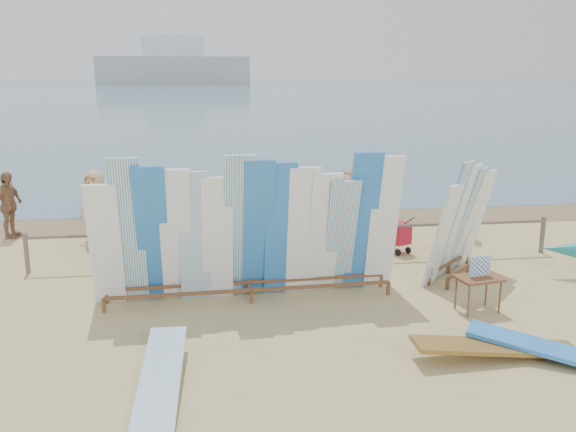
{
  "coord_description": "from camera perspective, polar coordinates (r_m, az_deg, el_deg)",
  "views": [
    {
      "loc": [
        -1.95,
        -10.36,
        4.37
      ],
      "look_at": [
        -0.26,
        2.83,
        1.16
      ],
      "focal_mm": 38.0,
      "sensor_mm": 36.0,
      "label": 1
    }
  ],
  "objects": [
    {
      "name": "beach_chair_left",
      "position": [
        14.83,
        5.87,
        -2.71
      ],
      "size": [
        0.52,
        0.54,
        0.78
      ],
      "rotation": [
        0.0,
        0.0,
        -0.06
      ],
      "color": "red",
      "rests_on": "ground"
    },
    {
      "name": "beachgoer_0",
      "position": [
        16.28,
        -17.52,
        0.8
      ],
      "size": [
        1.02,
        0.81,
        1.89
      ],
      "primitive_type": "imported",
      "rotation": [
        0.0,
        0.0,
        5.82
      ],
      "color": "tan",
      "rests_on": "ground"
    },
    {
      "name": "flat_board_a",
      "position": [
        9.0,
        -11.8,
        -15.77
      ],
      "size": [
        0.64,
        2.71,
        0.38
      ],
      "primitive_type": "cube",
      "rotation": [
        0.11,
        0.0,
        -0.03
      ],
      "color": "#88B5D9",
      "rests_on": "ground"
    },
    {
      "name": "flat_board_c",
      "position": [
        10.27,
        18.95,
        -12.39
      ],
      "size": [
        2.7,
        0.59,
        0.35
      ],
      "primitive_type": "cube",
      "rotation": [
        0.1,
        0.0,
        1.58
      ],
      "color": "olive",
      "rests_on": "ground"
    },
    {
      "name": "beachgoer_8",
      "position": [
        16.67,
        16.11,
        0.63
      ],
      "size": [
        0.82,
        0.78,
        1.58
      ],
      "primitive_type": "imported",
      "rotation": [
        0.0,
        0.0,
        3.87
      ],
      "color": "beige",
      "rests_on": "ground"
    },
    {
      "name": "flat_board_d",
      "position": [
        10.45,
        23.87,
        -12.37
      ],
      "size": [
        2.55,
        1.97,
        0.34
      ],
      "primitive_type": "cube",
      "rotation": [
        0.1,
        0.0,
        0.98
      ],
      "color": "blue",
      "rests_on": "ground"
    },
    {
      "name": "ground",
      "position": [
        11.41,
        3.12,
        -8.96
      ],
      "size": [
        160.0,
        160.0,
        0.0
      ],
      "primitive_type": "plane",
      "color": "tan",
      "rests_on": "ground"
    },
    {
      "name": "side_surfboard_rack",
      "position": [
        13.46,
        15.86,
        -0.73
      ],
      "size": [
        2.04,
        1.96,
        2.6
      ],
      "rotation": [
        0.0,
        0.0,
        0.75
      ],
      "color": "brown",
      "rests_on": "ground"
    },
    {
      "name": "stroller",
      "position": [
        15.12,
        10.05,
        -1.89
      ],
      "size": [
        0.74,
        0.85,
        0.97
      ],
      "rotation": [
        0.0,
        0.0,
        0.43
      ],
      "color": "red",
      "rests_on": "ground"
    },
    {
      "name": "vendor_table",
      "position": [
        11.84,
        17.34,
        -6.88
      ],
      "size": [
        0.89,
        0.7,
        1.07
      ],
      "rotation": [
        0.0,
        0.0,
        0.18
      ],
      "color": "brown",
      "rests_on": "ground"
    },
    {
      "name": "beachgoer_5",
      "position": [
        16.87,
        5.64,
        1.53
      ],
      "size": [
        1.17,
        1.67,
        1.73
      ],
      "primitive_type": "imported",
      "rotation": [
        0.0,
        0.0,
        5.17
      ],
      "color": "beige",
      "rests_on": "ground"
    },
    {
      "name": "beachgoer_extra_1",
      "position": [
        17.66,
        -24.71,
        0.94
      ],
      "size": [
        0.77,
        1.13,
        1.77
      ],
      "primitive_type": "imported",
      "rotation": [
        0.0,
        0.0,
        1.23
      ],
      "color": "#8C6042",
      "rests_on": "ground"
    },
    {
      "name": "beachgoer_2",
      "position": [
        14.41,
        -5.99,
        -0.8
      ],
      "size": [
        0.83,
        0.47,
        1.62
      ],
      "primitive_type": "imported",
      "rotation": [
        0.0,
        0.0,
        6.16
      ],
      "color": "beige",
      "rests_on": "ground"
    },
    {
      "name": "main_surfboard_rack",
      "position": [
        11.62,
        -3.6,
        -1.69
      ],
      "size": [
        5.91,
        1.02,
        2.9
      ],
      "rotation": [
        0.0,
        0.0,
        0.04
      ],
      "color": "brown",
      "rests_on": "ground"
    },
    {
      "name": "beachgoer_6",
      "position": [
        16.02,
        7.59,
        0.53
      ],
      "size": [
        0.84,
        0.72,
        1.57
      ],
      "primitive_type": "imported",
      "rotation": [
        0.0,
        0.0,
        5.71
      ],
      "color": "tan",
      "rests_on": "ground"
    },
    {
      "name": "beachgoer_1",
      "position": [
        16.35,
        -12.41,
        0.93
      ],
      "size": [
        0.69,
        0.71,
        1.75
      ],
      "primitive_type": "imported",
      "rotation": [
        0.0,
        0.0,
        0.82
      ],
      "color": "#8C6042",
      "rests_on": "ground"
    },
    {
      "name": "fence",
      "position": [
        14.01,
        0.95,
        -1.9
      ],
      "size": [
        12.08,
        0.08,
        0.9
      ],
      "color": "#67584E",
      "rests_on": "ground"
    },
    {
      "name": "beachgoer_3",
      "position": [
        16.88,
        -3.61,
        1.71
      ],
      "size": [
        1.22,
        0.62,
        1.81
      ],
      "primitive_type": "imported",
      "rotation": [
        0.0,
        0.0,
        3.02
      ],
      "color": "tan",
      "rests_on": "ground"
    },
    {
      "name": "wet_sand_strip",
      "position": [
        18.2,
        -0.95,
        -0.31
      ],
      "size": [
        40.0,
        2.6,
        0.01
      ],
      "primitive_type": "cube",
      "color": "brown",
      "rests_on": "ground"
    },
    {
      "name": "distant_ship",
      "position": [
        190.62,
        -10.63,
        13.64
      ],
      "size": [
        45.0,
        8.0,
        14.0
      ],
      "color": "#999EA3",
      "rests_on": "ocean"
    },
    {
      "name": "beach_chair_right",
      "position": [
        15.35,
        3.15,
        -2.08
      ],
      "size": [
        0.65,
        0.66,
        0.79
      ],
      "rotation": [
        0.0,
        0.0,
        0.38
      ],
      "color": "red",
      "rests_on": "ground"
    },
    {
      "name": "ocean",
      "position": [
        138.44,
        -6.63,
        11.68
      ],
      "size": [
        320.0,
        240.0,
        0.02
      ],
      "primitive_type": "cube",
      "color": "#426477",
      "rests_on": "ground"
    }
  ]
}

